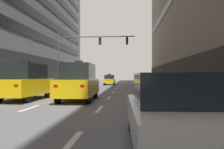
% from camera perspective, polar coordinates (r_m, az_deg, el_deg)
% --- Properties ---
extents(ground_plane, '(120.00, 120.00, 0.00)m').
position_cam_1_polar(ground_plane, '(13.25, -8.66, -6.84)').
color(ground_plane, slate).
extents(sidewalk_right, '(3.83, 80.00, 0.14)m').
position_cam_1_polar(sidewalk_right, '(13.50, 20.98, -6.40)').
color(sidewalk_right, gray).
rests_on(sidewalk_right, ground).
extents(lane_stripe_l1_s3, '(0.16, 2.00, 0.01)m').
position_cam_1_polar(lane_stripe_l1_s3, '(10.94, -20.65, -8.20)').
color(lane_stripe_l1_s3, silver).
rests_on(lane_stripe_l1_s3, ground).
extents(lane_stripe_l1_s4, '(0.16, 2.00, 0.01)m').
position_cam_1_polar(lane_stripe_l1_s4, '(15.59, -12.90, -5.83)').
color(lane_stripe_l1_s4, silver).
rests_on(lane_stripe_l1_s4, ground).
extents(lane_stripe_l1_s5, '(0.16, 2.00, 0.01)m').
position_cam_1_polar(lane_stripe_l1_s5, '(20.41, -8.78, -4.51)').
color(lane_stripe_l1_s5, silver).
rests_on(lane_stripe_l1_s5, ground).
extents(lane_stripe_l1_s6, '(0.16, 2.00, 0.01)m').
position_cam_1_polar(lane_stripe_l1_s6, '(25.29, -6.26, -3.69)').
color(lane_stripe_l1_s6, silver).
rests_on(lane_stripe_l1_s6, ground).
extents(lane_stripe_l1_s7, '(0.16, 2.00, 0.01)m').
position_cam_1_polar(lane_stripe_l1_s7, '(30.22, -4.55, -3.13)').
color(lane_stripe_l1_s7, silver).
rests_on(lane_stripe_l1_s7, ground).
extents(lane_stripe_l1_s8, '(0.16, 2.00, 0.01)m').
position_cam_1_polar(lane_stripe_l1_s8, '(35.17, -3.33, -2.72)').
color(lane_stripe_l1_s8, silver).
rests_on(lane_stripe_l1_s8, ground).
extents(lane_stripe_l1_s9, '(0.16, 2.00, 0.01)m').
position_cam_1_polar(lane_stripe_l1_s9, '(40.12, -2.41, -2.42)').
color(lane_stripe_l1_s9, silver).
rests_on(lane_stripe_l1_s9, ground).
extents(lane_stripe_l1_s10, '(0.16, 2.00, 0.01)m').
position_cam_1_polar(lane_stripe_l1_s10, '(45.09, -1.69, -2.18)').
color(lane_stripe_l1_s10, silver).
rests_on(lane_stripe_l1_s10, ground).
extents(lane_stripe_l2_s2, '(0.16, 2.00, 0.01)m').
position_cam_1_polar(lane_stripe_l2_s2, '(5.23, -10.65, -17.10)').
color(lane_stripe_l2_s2, silver).
rests_on(lane_stripe_l2_s2, ground).
extents(lane_stripe_l2_s3, '(0.16, 2.00, 0.01)m').
position_cam_1_polar(lane_stripe_l2_s3, '(10.04, -3.29, -8.94)').
color(lane_stripe_l2_s3, silver).
rests_on(lane_stripe_l2_s3, ground).
extents(lane_stripe_l2_s4, '(0.16, 2.00, 0.01)m').
position_cam_1_polar(lane_stripe_l2_s4, '(14.97, -0.82, -6.06)').
color(lane_stripe_l2_s4, silver).
rests_on(lane_stripe_l2_s4, ground).
extents(lane_stripe_l2_s5, '(0.16, 2.00, 0.01)m').
position_cam_1_polar(lane_stripe_l2_s5, '(19.94, 0.41, -4.61)').
color(lane_stripe_l2_s5, silver).
rests_on(lane_stripe_l2_s5, ground).
extents(lane_stripe_l2_s6, '(0.16, 2.00, 0.01)m').
position_cam_1_polar(lane_stripe_l2_s6, '(24.92, 1.15, -3.74)').
color(lane_stripe_l2_s6, silver).
rests_on(lane_stripe_l2_s6, ground).
extents(lane_stripe_l2_s7, '(0.16, 2.00, 0.01)m').
position_cam_1_polar(lane_stripe_l2_s7, '(29.91, 1.64, -3.16)').
color(lane_stripe_l2_s7, silver).
rests_on(lane_stripe_l2_s7, ground).
extents(lane_stripe_l2_s8, '(0.16, 2.00, 0.01)m').
position_cam_1_polar(lane_stripe_l2_s8, '(34.90, 1.99, -2.74)').
color(lane_stripe_l2_s8, silver).
rests_on(lane_stripe_l2_s8, ground).
extents(lane_stripe_l2_s9, '(0.16, 2.00, 0.01)m').
position_cam_1_polar(lane_stripe_l2_s9, '(39.89, 2.25, -2.43)').
color(lane_stripe_l2_s9, silver).
rests_on(lane_stripe_l2_s9, ground).
extents(lane_stripe_l2_s10, '(0.16, 2.00, 0.01)m').
position_cam_1_polar(lane_stripe_l2_s10, '(44.88, 2.45, -2.19)').
color(lane_stripe_l2_s10, silver).
rests_on(lane_stripe_l2_s10, ground).
extents(taxi_driving_0, '(1.95, 4.27, 1.74)m').
position_cam_1_polar(taxi_driving_0, '(33.86, -6.25, -1.51)').
color(taxi_driving_0, black).
rests_on(taxi_driving_0, ground).
extents(taxi_driving_1, '(1.99, 4.65, 2.43)m').
position_cam_1_polar(taxi_driving_1, '(13.39, -8.69, -1.98)').
color(taxi_driving_1, black).
rests_on(taxi_driving_1, ground).
extents(taxi_driving_2, '(2.04, 4.66, 1.92)m').
position_cam_1_polar(taxi_driving_2, '(28.40, -8.74, -1.59)').
color(taxi_driving_2, black).
rests_on(taxi_driving_2, ground).
extents(taxi_driving_3, '(2.09, 4.70, 2.44)m').
position_cam_1_polar(taxi_driving_3, '(14.59, -21.54, -1.80)').
color(taxi_driving_3, black).
rests_on(taxi_driving_3, ground).
extents(taxi_driving_4, '(1.92, 4.34, 1.78)m').
position_cam_1_polar(taxi_driving_4, '(35.93, -0.65, -1.41)').
color(taxi_driving_4, black).
rests_on(taxi_driving_4, ground).
extents(car_parked_0, '(1.87, 4.23, 1.57)m').
position_cam_1_polar(car_parked_0, '(4.85, 15.37, -9.09)').
color(car_parked_0, black).
rests_on(car_parked_0, ground).
extents(traffic_signal_0, '(9.12, 0.35, 6.47)m').
position_cam_1_polar(traffic_signal_0, '(26.08, -7.14, 6.84)').
color(traffic_signal_0, '#4C4C51').
rests_on(traffic_signal_0, sidewalk_left).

